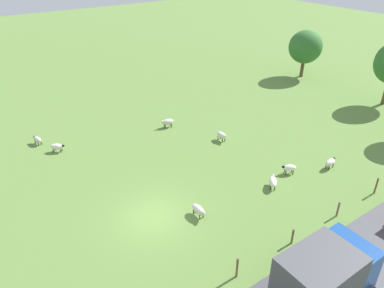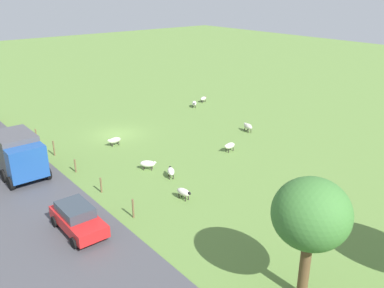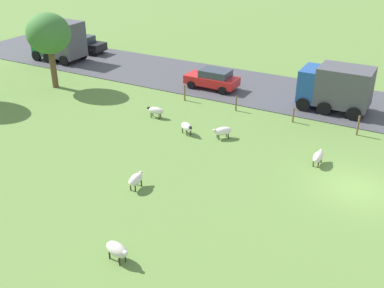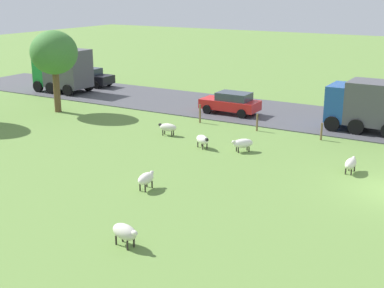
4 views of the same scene
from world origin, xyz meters
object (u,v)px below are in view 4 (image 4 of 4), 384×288
object	(u,v)px
car_2	(90,77)
car_3	(231,102)
sheep_1	(168,127)
sheep_5	(203,140)
truck_1	(368,104)
sheep_2	(351,163)
sheep_4	(146,179)
sheep_0	(125,232)
truck_0	(64,70)
tree_2	(54,53)
sheep_7	(243,143)

from	to	relation	value
car_2	car_3	xyz separation A→B (m)	(-3.47, -16.11, -0.03)
sheep_1	sheep_5	size ratio (longest dim) A/B	1.10
sheep_1	sheep_5	xyz separation A→B (m)	(-1.26, -3.15, -0.01)
truck_1	car_2	distance (m)	25.79
sheep_2	sheep_4	bearing A→B (deg)	133.02
sheep_2	sheep_0	bearing A→B (deg)	157.42
truck_0	sheep_2	bearing A→B (deg)	-107.43
sheep_5	car_3	distance (m)	8.58
sheep_0	sheep_1	size ratio (longest dim) A/B	1.02
truck_1	sheep_2	bearing A→B (deg)	-172.18
truck_1	car_3	distance (m)	9.50
sheep_4	tree_2	xyz separation A→B (m)	(9.48, 14.52, 3.74)
sheep_7	car_3	distance (m)	8.96
sheep_5	truck_0	world-z (taller)	truck_0
sheep_0	sheep_2	world-z (taller)	sheep_0
sheep_1	car_2	size ratio (longest dim) A/B	0.28
sheep_2	truck_0	xyz separation A→B (m)	(8.37, 26.68, 1.49)
sheep_0	sheep_7	world-z (taller)	sheep_0
sheep_1	sheep_2	distance (m)	11.51
sheep_1	tree_2	bearing A→B (deg)	82.51
truck_1	car_3	size ratio (longest dim) A/B	1.14
sheep_4	car_3	world-z (taller)	car_3
tree_2	sheep_0	bearing A→B (deg)	-130.10
tree_2	truck_0	size ratio (longest dim) A/B	1.24
sheep_0	sheep_2	size ratio (longest dim) A/B	0.99
sheep_5	car_2	bearing A→B (deg)	57.51
car_2	sheep_0	bearing A→B (deg)	-137.02
sheep_1	car_2	world-z (taller)	car_2
sheep_2	tree_2	size ratio (longest dim) A/B	0.22
sheep_4	sheep_7	distance (m)	7.50
truck_0	truck_1	size ratio (longest dim) A/B	1.00
sheep_0	sheep_5	size ratio (longest dim) A/B	1.13
sheep_4	truck_0	xyz separation A→B (m)	(15.27, 19.29, 1.46)
truck_1	sheep_5	bearing A→B (deg)	139.65
sheep_0	sheep_4	world-z (taller)	sheep_0
sheep_4	tree_2	distance (m)	17.73
sheep_0	truck_1	bearing A→B (deg)	-10.52
truck_0	sheep_5	bearing A→B (deg)	-114.63
sheep_1	truck_1	world-z (taller)	truck_1
sheep_0	sheep_1	bearing A→B (deg)	26.87
sheep_1	tree_2	xyz separation A→B (m)	(1.37, 10.45, 3.75)
car_3	sheep_5	bearing A→B (deg)	-164.43
sheep_0	truck_1	size ratio (longest dim) A/B	0.27
truck_0	truck_1	distance (m)	25.53
tree_2	truck_1	bearing A→B (deg)	-74.42
sheep_2	car_3	distance (m)	13.41
truck_0	car_2	size ratio (longest dim) A/B	1.09
sheep_7	truck_0	world-z (taller)	truck_0
sheep_1	sheep_5	bearing A→B (deg)	-111.79
sheep_1	sheep_4	bearing A→B (deg)	-153.37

